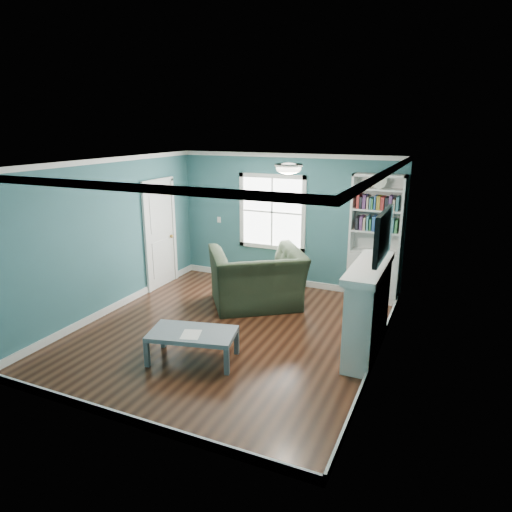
% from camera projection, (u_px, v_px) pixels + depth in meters
% --- Properties ---
extents(floor, '(5.00, 5.00, 0.00)m').
position_uv_depth(floor, '(229.00, 332.00, 7.12)').
color(floor, black).
rests_on(floor, ground).
extents(room_walls, '(5.00, 5.00, 5.00)m').
position_uv_depth(room_walls, '(227.00, 233.00, 6.68)').
color(room_walls, '#326469').
rests_on(room_walls, ground).
extents(trim, '(4.50, 5.00, 2.60)m').
position_uv_depth(trim, '(228.00, 256.00, 6.78)').
color(trim, white).
rests_on(trim, ground).
extents(window, '(1.40, 0.06, 1.50)m').
position_uv_depth(window, '(272.00, 212.00, 9.02)').
color(window, white).
rests_on(window, room_walls).
extents(bookshelf, '(0.90, 0.35, 2.31)m').
position_uv_depth(bookshelf, '(375.00, 251.00, 8.19)').
color(bookshelf, silver).
rests_on(bookshelf, ground).
extents(fireplace, '(0.44, 1.58, 1.30)m').
position_uv_depth(fireplace, '(369.00, 311.00, 6.30)').
color(fireplace, black).
rests_on(fireplace, ground).
extents(tv, '(0.06, 1.10, 0.65)m').
position_uv_depth(tv, '(383.00, 235.00, 5.96)').
color(tv, black).
rests_on(tv, fireplace).
extents(door, '(0.12, 0.98, 2.17)m').
position_uv_depth(door, '(160.00, 233.00, 8.93)').
color(door, silver).
rests_on(door, ground).
extents(ceiling_fixture, '(0.38, 0.38, 0.15)m').
position_uv_depth(ceiling_fixture, '(289.00, 168.00, 6.15)').
color(ceiling_fixture, white).
rests_on(ceiling_fixture, room_walls).
extents(light_switch, '(0.08, 0.01, 0.12)m').
position_uv_depth(light_switch, '(219.00, 220.00, 9.56)').
color(light_switch, white).
rests_on(light_switch, room_walls).
extents(recliner, '(1.85, 1.73, 1.36)m').
position_uv_depth(recliner, '(257.00, 269.00, 7.98)').
color(recliner, black).
rests_on(recliner, ground).
extents(coffee_table, '(1.27, 0.88, 0.42)m').
position_uv_depth(coffee_table, '(192.00, 335.00, 6.17)').
color(coffee_table, '#4E585E').
rests_on(coffee_table, ground).
extents(paper_sheet, '(0.33, 0.37, 0.00)m').
position_uv_depth(paper_sheet, '(191.00, 335.00, 6.06)').
color(paper_sheet, white).
rests_on(paper_sheet, coffee_table).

